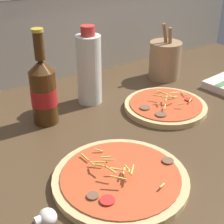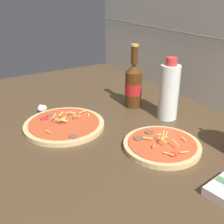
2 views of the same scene
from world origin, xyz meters
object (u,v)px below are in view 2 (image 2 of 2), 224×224
pizza_near (64,125)px  pizza_far (162,145)px  beer_bottle (133,85)px  oil_bottle (169,91)px  mushroom_left (42,108)px

pizza_near → pizza_far: (28.68, 20.12, 0.05)cm
pizza_far → beer_bottle: size_ratio=0.93×
pizza_far → oil_bottle: oil_bottle is taller
pizza_far → oil_bottle: size_ratio=1.03×
pizza_near → pizza_far: size_ratio=1.19×
beer_bottle → mushroom_left: 37.53cm
pizza_far → mushroom_left: bearing=-153.9°
pizza_near → pizza_far: bearing=35.1°
mushroom_left → pizza_far: bearing=26.1°
pizza_near → oil_bottle: bearing=70.6°
pizza_near → beer_bottle: size_ratio=1.11×
beer_bottle → mushroom_left: beer_bottle is taller
pizza_far → mushroom_left: pizza_far is taller
pizza_near → beer_bottle: bearing=95.7°
pizza_far → oil_bottle: (-15.95, 16.05, 9.59)cm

